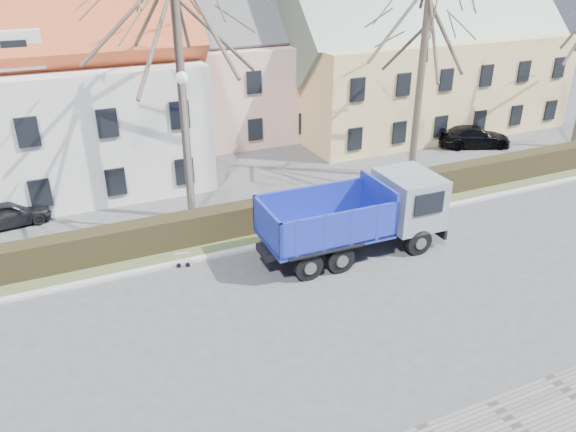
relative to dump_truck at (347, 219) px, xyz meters
name	(u,v)px	position (x,y,z in m)	size (l,w,h in m)	color
ground	(315,304)	(-2.72, -2.70, -1.54)	(120.00, 120.00, 0.00)	#434346
curb_far	(265,245)	(-2.72, 1.90, -1.48)	(80.00, 0.30, 0.12)	#A7A6A4
grass_strip	(251,229)	(-2.72, 3.50, -1.49)	(80.00, 3.00, 0.10)	#44502D
hedge	(253,218)	(-2.72, 3.30, -0.89)	(60.00, 0.90, 1.30)	black
building_pink	(231,71)	(1.28, 17.30, 2.46)	(10.80, 8.80, 8.00)	#D6A697
building_yellow	(416,61)	(13.28, 14.30, 2.71)	(18.80, 10.80, 8.50)	#DFBF7A
tree_1	(181,78)	(-4.72, 5.80, 4.79)	(9.20, 9.20, 12.65)	#4E4136
tree_2	(421,73)	(7.28, 5.80, 3.96)	(8.00, 8.00, 11.00)	#4E4136
dump_truck	(347,219)	(0.00, 0.00, 0.00)	(7.68, 2.85, 3.07)	navy
streetlight	(188,156)	(-5.05, 4.30, 1.94)	(0.54, 0.54, 6.96)	#A1A2A2
cart_frame	(177,260)	(-6.46, 1.66, -1.17)	(0.79, 0.45, 0.73)	silver
parked_car_a	(6,213)	(-12.35, 8.26, -0.92)	(1.45, 3.60, 1.23)	black
parked_car_b	(474,137)	(13.77, 8.42, -0.90)	(1.77, 4.36, 1.27)	black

